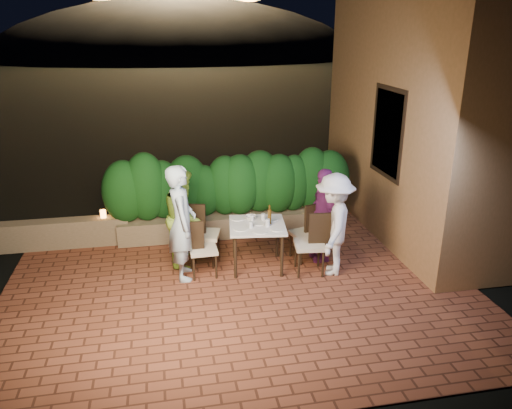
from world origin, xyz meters
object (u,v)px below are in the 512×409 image
object	(u,v)px
diner_purple	(323,215)
chair_right_back	(306,233)
bowl	(251,217)
chair_right_front	(310,243)
diner_blue	(182,223)
dining_table	(257,246)
chair_left_front	(203,248)
parapet_lamp	(103,214)
diner_white	(334,225)
beer_bottle	(269,215)
diner_green	(184,217)
chair_left_back	(205,233)

from	to	relation	value
diner_purple	chair_right_back	bearing A→B (deg)	-99.28
bowl	diner_purple	distance (m)	1.20
chair_right_front	diner_blue	bearing A→B (deg)	0.78
dining_table	chair_left_front	size ratio (longest dim) A/B	0.96
bowl	parapet_lamp	size ratio (longest dim) A/B	1.32
diner_blue	diner_white	size ratio (longest dim) A/B	1.11
dining_table	chair_right_back	distance (m)	0.87
bowl	chair_right_back	size ratio (longest dim) A/B	0.19
diner_white	beer_bottle	bearing A→B (deg)	-88.09
diner_white	parapet_lamp	distance (m)	4.09
bowl	diner_white	bearing A→B (deg)	-29.73
bowl	diner_blue	bearing A→B (deg)	-161.94
diner_green	diner_white	size ratio (longest dim) A/B	0.98
chair_left_back	diner_purple	size ratio (longest dim) A/B	0.64
dining_table	chair_left_back	world-z (taller)	chair_left_back
beer_bottle	chair_right_front	xyz separation A→B (m)	(0.58, -0.32, -0.41)
dining_table	chair_right_back	size ratio (longest dim) A/B	0.92
dining_table	parapet_lamp	size ratio (longest dim) A/B	6.27
chair_left_back	diner_blue	size ratio (longest dim) A/B	0.56
chair_left_front	chair_right_front	bearing A→B (deg)	-9.79
beer_bottle	diner_purple	xyz separation A→B (m)	(0.94, 0.12, -0.12)
chair_right_front	beer_bottle	bearing A→B (deg)	-21.26
dining_table	diner_white	bearing A→B (deg)	-19.58
bowl	parapet_lamp	world-z (taller)	bowl
dining_table	chair_right_front	xyz separation A→B (m)	(0.78, -0.33, 0.13)
chair_right_front	diner_white	distance (m)	0.48
chair_right_back	diner_green	size ratio (longest dim) A/B	0.59
diner_white	dining_table	bearing A→B (deg)	-85.11
diner_white	parapet_lamp	bearing A→B (deg)	-92.36
chair_left_front	diner_green	distance (m)	0.68
chair_left_back	diner_white	world-z (taller)	diner_white
beer_bottle	chair_left_front	distance (m)	1.17
dining_table	diner_purple	distance (m)	1.21
diner_green	chair_left_front	bearing A→B (deg)	-148.76
beer_bottle	chair_left_back	xyz separation A→B (m)	(-1.00, 0.39, -0.40)
chair_right_front	diner_purple	size ratio (longest dim) A/B	0.63
chair_right_front	diner_white	bearing A→B (deg)	176.63
chair_left_back	chair_right_front	world-z (taller)	chair_left_back
chair_left_front	beer_bottle	bearing A→B (deg)	2.88
chair_right_back	parapet_lamp	bearing A→B (deg)	-35.49
beer_bottle	chair_left_back	world-z (taller)	beer_bottle
dining_table	diner_blue	world-z (taller)	diner_blue
chair_right_front	diner_green	xyz separation A→B (m)	(-1.91, 0.76, 0.30)
beer_bottle	diner_white	world-z (taller)	diner_white
bowl	chair_left_front	xyz separation A→B (m)	(-0.83, -0.38, -0.32)
bowl	dining_table	bearing A→B (deg)	-79.47
diner_blue	diner_white	xyz separation A→B (m)	(2.32, -0.30, -0.09)
chair_left_front	chair_right_back	world-z (taller)	chair_right_back
bowl	chair_right_back	distance (m)	0.96
chair_left_back	diner_blue	xyz separation A→B (m)	(-0.38, -0.47, 0.40)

